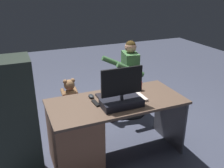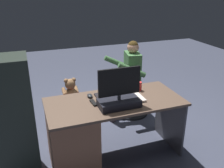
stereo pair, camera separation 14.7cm
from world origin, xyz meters
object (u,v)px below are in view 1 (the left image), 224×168
Objects in this scene: office_chair_teddy at (71,114)px; visitor_chair at (129,97)px; keyboard at (114,94)px; computer_mouse at (91,96)px; desk at (84,134)px; monitor at (122,96)px; teddy_bear at (70,91)px; person at (125,74)px; cup at (139,86)px; tv_remote at (96,103)px.

office_chair_teddy is 0.99m from visitor_chair.
computer_mouse is (0.27, -0.02, 0.01)m from keyboard.
desk is 0.61m from monitor.
desk is 2.90× the size of office_chair_teddy.
keyboard reaches higher than visitor_chair.
teddy_bear is 0.90m from person.
monitor is at bearing 112.72° from office_chair_teddy.
cup reaches higher than tv_remote.
person reaches higher than cup.
keyboard is 0.31m from tv_remote.
monitor is at bearing 59.04° from visitor_chair.
monitor reaches higher than cup.
monitor reaches higher than computer_mouse.
cup is at bearing 78.23° from person.
computer_mouse is at bearing 39.89° from visitor_chair.
person is at bearing -137.57° from computer_mouse.
computer_mouse is at bearing -5.19° from keyboard.
monitor is 0.86× the size of office_chair_teddy.
office_chair_teddy is at bearing -92.57° from desk.
keyboard is 0.36× the size of person.
computer_mouse is (-0.16, -0.18, 0.35)m from desk.
desk is 0.57m from keyboard.
tv_remote is 0.85m from office_chair_teddy.
keyboard is at bearing 55.83° from person.
monitor is 0.84× the size of visitor_chair.
computer_mouse is at bearing -95.70° from tv_remote.
teddy_bear is at bearing 9.91° from visitor_chair.
keyboard is at bearing 1.86° from cup.
computer_mouse is 0.08× the size of person.
desk is 0.38m from tv_remote.
desk is 0.76m from teddy_bear.
tv_remote is at bearing 45.80° from visitor_chair.
keyboard reaches higher than office_chair_teddy.
tv_remote reaches higher than visitor_chair.
person is at bearing -124.17° from keyboard.
computer_mouse is 1.21m from visitor_chair.
monitor is at bearing 160.07° from desk.
desk is 0.43m from computer_mouse.
person is (-0.53, -1.02, -0.16)m from monitor.
cup is (-0.61, 0.01, 0.04)m from computer_mouse.
office_chair_teddy is (0.12, -0.70, -0.47)m from tv_remote.
monitor is (-0.39, 0.14, 0.45)m from desk.
monitor is 1.16m from person.
monitor reaches higher than visitor_chair.
keyboard is 0.83m from office_chair_teddy.
computer_mouse is (0.23, -0.32, -0.10)m from monitor.
person reaches higher than teddy_bear.
computer_mouse reaches higher than visitor_chair.
keyboard is (-0.04, -0.30, -0.11)m from monitor.
keyboard is 0.80× the size of office_chair_teddy.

